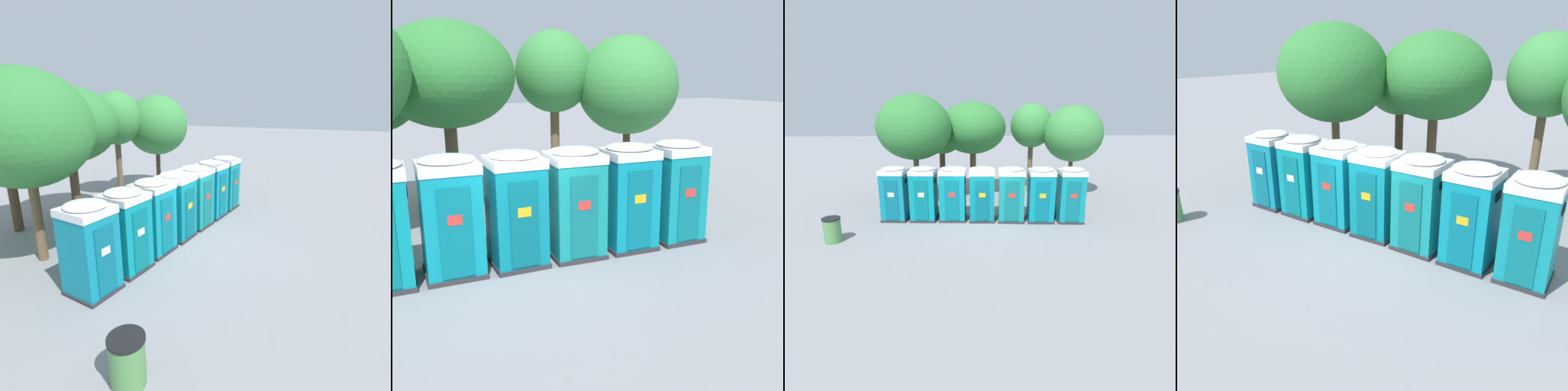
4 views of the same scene
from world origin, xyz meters
TOP-DOWN VIEW (x-y plane):
  - ground_plane at (0.00, 0.00)m, footprint 120.00×120.00m
  - portapotty_0 at (-4.07, 0.57)m, footprint 1.26×1.29m
  - portapotty_1 at (-2.70, 0.48)m, footprint 1.28×1.29m
  - portapotty_2 at (-1.34, 0.42)m, footprint 1.29×1.28m
  - portapotty_3 at (0.02, 0.29)m, footprint 1.22×1.25m
  - portapotty_4 at (1.39, 0.16)m, footprint 1.31×1.31m
  - portapotty_5 at (2.75, 0.04)m, footprint 1.28×1.30m
  - portapotty_6 at (4.11, -0.07)m, footprint 1.24×1.28m
  - street_tree_0 at (-2.21, 6.31)m, footprint 2.75×2.75m
  - street_tree_1 at (3.40, 5.71)m, footprint 2.58×2.58m
  - street_tree_2 at (-3.44, 3.34)m, footprint 3.99×3.99m
  - street_tree_3 at (5.70, 4.71)m, footprint 3.48×3.48m
  - street_tree_4 at (-0.25, 5.11)m, footprint 3.93×3.93m
  - trash_can at (-5.96, -2.07)m, footprint 0.68×0.68m

SIDE VIEW (x-z plane):
  - ground_plane at x=0.00m, z-range 0.00..0.00m
  - trash_can at x=-5.96m, z-range 0.00..0.99m
  - portapotty_2 at x=-1.34m, z-range 0.01..2.55m
  - portapotty_4 at x=1.39m, z-range 0.01..2.55m
  - portapotty_1 at x=-2.70m, z-range 0.01..2.55m
  - portapotty_5 at x=2.75m, z-range 0.01..2.55m
  - portapotty_3 at x=0.02m, z-range 0.01..2.55m
  - portapotty_6 at x=4.11m, z-range 0.01..2.55m
  - portapotty_0 at x=-4.07m, z-range 0.01..2.55m
  - street_tree_0 at x=-2.21m, z-range 1.16..5.99m
  - street_tree_3 at x=5.70m, z-range 1.03..6.43m
  - street_tree_4 at x=-0.25m, z-range 1.26..6.86m
  - street_tree_1 at x=3.40m, z-range 1.38..6.92m
  - street_tree_2 at x=-3.44m, z-range 1.22..7.12m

